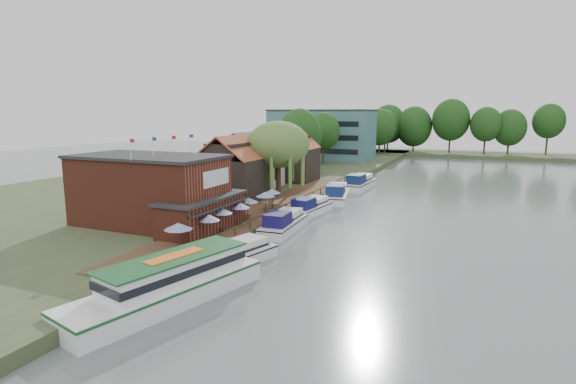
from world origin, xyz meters
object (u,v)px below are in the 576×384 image
at_px(cruiser_3, 336,192).
at_px(cruiser_4, 360,181).
at_px(hotel_block, 322,134).
at_px(pub, 165,191).
at_px(umbrella_3, 240,214).
at_px(cottage_c, 294,156).
at_px(umbrella_4, 248,208).
at_px(cottage_b, 248,160).
at_px(umbrella_1, 209,228).
at_px(willow, 278,159).
at_px(cruiser_2, 310,205).
at_px(cottage_a, 232,168).
at_px(cruiser_0, 234,252).
at_px(cruiser_1, 284,220).
at_px(umbrella_0, 179,237).
at_px(tour_boat, 167,280).
at_px(umbrella_5, 265,202).
at_px(swan, 214,277).
at_px(umbrella_6, 272,199).
at_px(umbrella_2, 222,220).

distance_m(cruiser_3, cruiser_4, 11.39).
distance_m(hotel_block, cruiser_3, 50.12).
bearing_deg(pub, umbrella_3, 22.03).
xyz_separation_m(cottage_c, umbrella_4, (6.36, -28.25, -2.96)).
distance_m(cottage_b, umbrella_4, 22.06).
height_order(hotel_block, umbrella_1, hotel_block).
relative_size(pub, willow, 1.92).
bearing_deg(hotel_block, willow, -77.29).
relative_size(cruiser_2, cruiser_3, 0.88).
xyz_separation_m(pub, cottage_b, (-4.00, 25.00, 0.60)).
xyz_separation_m(hotel_block, cottage_a, (7.00, -56.00, -1.90)).
relative_size(umbrella_4, cruiser_0, 0.25).
bearing_deg(cruiser_3, cruiser_2, -104.70).
bearing_deg(cruiser_2, cruiser_1, -81.38).
xyz_separation_m(willow, umbrella_0, (3.07, -26.60, -3.93)).
bearing_deg(tour_boat, umbrella_3, 117.05).
height_order(cottage_a, umbrella_5, cottage_a).
distance_m(cottage_b, willow, 9.07).
xyz_separation_m(cottage_a, umbrella_1, (8.21, -17.98, -2.96)).
distance_m(cottage_b, cruiser_4, 19.05).
distance_m(willow, umbrella_4, 15.05).
xyz_separation_m(cottage_b, willow, (7.50, -5.00, 0.96)).
xyz_separation_m(umbrella_1, umbrella_3, (-0.13, 5.85, 0.00)).
distance_m(hotel_block, umbrella_3, 69.95).
relative_size(hotel_block, umbrella_0, 10.46).
height_order(umbrella_5, swan, umbrella_5).
bearing_deg(willow, umbrella_6, -70.04).
xyz_separation_m(cottage_a, cottage_b, (-3.00, 10.00, 0.00)).
distance_m(umbrella_4, cruiser_1, 4.21).
bearing_deg(umbrella_1, pub, 157.52).
bearing_deg(umbrella_6, umbrella_4, -91.06).
bearing_deg(cottage_b, hotel_block, 94.97).
height_order(pub, cruiser_4, pub).
relative_size(umbrella_2, umbrella_4, 0.99).
xyz_separation_m(umbrella_1, tour_boat, (3.56, -10.54, -0.71)).
distance_m(umbrella_0, umbrella_1, 3.68).
distance_m(umbrella_3, cruiser_2, 12.82).
height_order(pub, tour_boat, pub).
bearing_deg(cottage_b, umbrella_5, -55.45).
height_order(pub, cruiser_1, pub).
xyz_separation_m(cottage_c, umbrella_0, (6.57, -40.60, -2.96)).
xyz_separation_m(hotel_block, umbrella_1, (15.21, -73.98, -4.86)).
relative_size(willow, umbrella_5, 4.39).
bearing_deg(cottage_c, cruiser_3, -41.35).
bearing_deg(umbrella_1, tour_boat, -71.32).
height_order(tour_boat, swan, tour_boat).
bearing_deg(cruiser_2, cruiser_4, 94.09).
distance_m(cottage_c, tour_boat, 48.87).
distance_m(hotel_block, umbrella_5, 63.35).
height_order(umbrella_0, umbrella_3, same).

